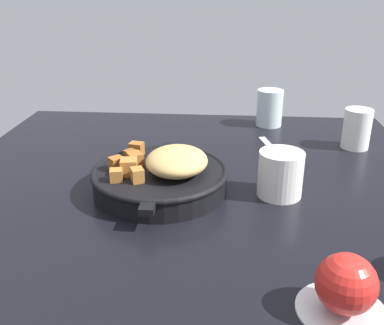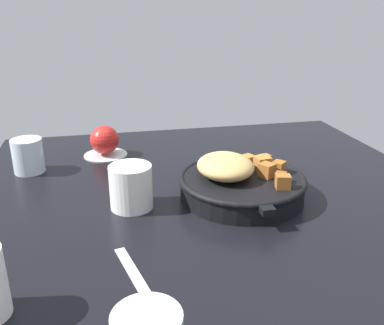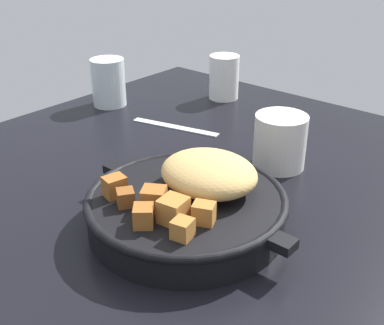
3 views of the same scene
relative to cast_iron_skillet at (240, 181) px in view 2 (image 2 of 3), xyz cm
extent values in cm
cube|color=black|center=(-0.41, 4.62, -4.49)|extent=(101.37, 99.61, 2.40)
cylinder|color=black|center=(-0.09, -0.37, -1.11)|extent=(24.96, 24.96, 4.37)
torus|color=black|center=(-0.09, -0.37, 0.73)|extent=(25.66, 25.66, 1.20)
cube|color=black|center=(13.60, -0.37, 0.42)|extent=(2.64, 2.40, 1.20)
cube|color=black|center=(-13.78, -0.37, 0.42)|extent=(2.64, 2.40, 1.20)
ellipsoid|color=tan|center=(0.49, 2.95, 3.34)|extent=(12.83, 11.30, 4.52)
cube|color=#A86B2D|center=(2.14, -5.55, 2.56)|extent=(3.28, 3.34, 2.96)
cube|color=#A86B2D|center=(5.01, -7.22, 2.17)|extent=(2.50, 2.57, 2.19)
cube|color=#A86B2D|center=(4.93, -3.48, 2.31)|extent=(3.08, 2.87, 2.46)
cube|color=#935623|center=(0.13, -8.34, 2.30)|extent=(3.29, 3.30, 2.44)
cube|color=#935623|center=(-1.36, -5.14, 2.48)|extent=(3.73, 3.66, 2.80)
cube|color=#935623|center=(-7.29, -6.04, 2.40)|extent=(2.69, 3.06, 2.64)
cube|color=brown|center=(-4.61, -6.71, 2.10)|extent=(2.88, 2.87, 2.05)
cylinder|color=#B7BABF|center=(30.47, 26.27, -2.99)|extent=(11.10, 11.10, 0.60)
sphere|color=red|center=(30.47, 26.27, 0.97)|extent=(7.33, 7.33, 7.33)
cube|color=silver|center=(-23.64, 22.96, -3.11)|extent=(17.52, 5.77, 0.36)
cylinder|color=silver|center=(22.86, 43.82, 0.68)|extent=(7.04, 7.04, 7.95)
cylinder|color=silver|center=(-0.70, 21.87, 0.98)|extent=(8.19, 8.19, 8.55)
camera|label=1|loc=(73.81, 11.50, 34.19)|focal=41.21mm
camera|label=2|loc=(-74.17, 25.77, 33.84)|focal=39.24mm
camera|label=3|loc=(34.46, -40.15, 32.46)|focal=45.91mm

